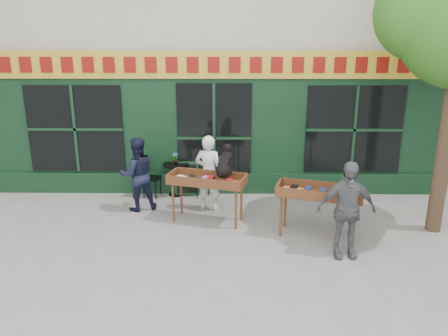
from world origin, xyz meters
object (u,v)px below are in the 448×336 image
Objects in this scene: woman at (209,173)px; book_cart_right at (319,195)px; man_right at (346,210)px; dog at (225,160)px; man_left at (137,174)px; bistro_table at (176,173)px; book_cart_center at (207,182)px.

woman is 1.01× the size of book_cart_right.
man_right reaches higher than book_cart_right.
dog is at bearing 177.13° from book_cart_right.
book_cart_right is at bearing -4.62° from dog.
bistro_table is at bearing -149.36° from man_left.
man_right reaches higher than bistro_table.
man_right is (2.38, -1.43, 0.02)m from book_cart_center.
dog is 1.91m from book_cart_right.
book_cart_right is at bearing 162.85° from woman.
book_cart_center is at bearing 136.85° from man_left.
woman is at bearing 160.42° from man_left.
woman is 2.15× the size of bistro_table.
man_left is at bearing 173.82° from book_cart_center.
woman is at bearing 164.59° from book_cart_right.
man_right is at bearing -15.56° from book_cart_center.
woman is 2.48m from book_cart_right.
woman is at bearing 136.06° from man_right.
book_cart_center is 2.19m from book_cart_right.
book_cart_right is 3.82m from man_left.
bistro_table is (-3.19, 2.93, -0.29)m from man_right.
dog reaches higher than bistro_table.
book_cart_right reaches higher than bistro_table.
woman is at bearing 105.48° from book_cart_center.
dog is 0.79× the size of bistro_table.
dog is 0.37× the size of book_cart_right.
dog is at bearing 7.35° from book_cart_center.
man_right is (2.38, -2.08, 0.02)m from woman.
dog is 0.37× the size of woman.
man_right is 1.06× the size of man_left.
bistro_table is at bearing 133.86° from book_cart_center.
woman is at bearing 132.05° from dog.
man_left is at bearing 177.56° from book_cart_right.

